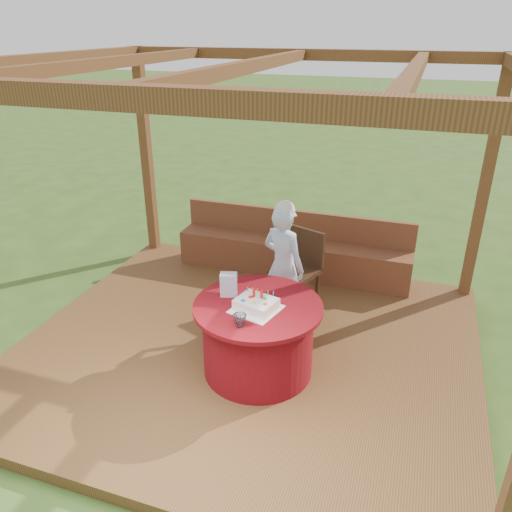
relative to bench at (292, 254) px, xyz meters
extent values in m
plane|color=#30511B|center=(0.00, -1.72, -0.38)|extent=(60.00, 60.00, 0.00)
cube|color=brown|center=(0.00, -1.72, -0.32)|extent=(4.50, 4.00, 0.12)
cube|color=brown|center=(-2.13, 0.16, 1.03)|extent=(0.12, 0.12, 2.60)
cube|color=brown|center=(2.13, 0.16, 1.03)|extent=(0.12, 0.12, 2.60)
cube|color=brown|center=(0.00, -3.60, 2.40)|extent=(4.50, 0.14, 0.12)
cube|color=brown|center=(0.00, 0.16, 2.40)|extent=(4.50, 0.14, 0.12)
cube|color=brown|center=(-2.13, -1.72, 2.40)|extent=(0.14, 4.00, 0.12)
cube|color=brown|center=(-1.30, -1.72, 2.40)|extent=(0.10, 3.70, 0.10)
cube|color=brown|center=(0.00, -1.72, 2.40)|extent=(0.10, 3.70, 0.10)
cube|color=brown|center=(1.30, -1.72, 2.40)|extent=(0.10, 3.70, 0.10)
cube|color=brown|center=(0.00, -0.02, -0.04)|extent=(3.00, 0.42, 0.45)
cube|color=brown|center=(0.00, 0.16, 0.36)|extent=(3.00, 0.06, 0.35)
cylinder|color=maroon|center=(0.23, -2.08, 0.07)|extent=(1.01, 1.01, 0.67)
cylinder|color=maroon|center=(0.23, -2.08, 0.42)|extent=(1.17, 1.17, 0.04)
cube|color=#331E10|center=(0.26, -0.86, 0.19)|extent=(0.59, 0.59, 0.05)
cylinder|color=#331E10|center=(0.02, -0.96, -0.04)|extent=(0.04, 0.04, 0.45)
cylinder|color=#331E10|center=(0.36, -1.09, -0.04)|extent=(0.04, 0.04, 0.45)
cylinder|color=#331E10|center=(0.15, -0.62, -0.04)|extent=(0.04, 0.04, 0.45)
cylinder|color=#331E10|center=(0.49, -0.75, -0.04)|extent=(0.04, 0.04, 0.45)
cube|color=#331E10|center=(0.33, -0.66, 0.41)|extent=(0.44, 0.20, 0.45)
imported|color=#A9CDFC|center=(0.21, -1.21, 0.41)|extent=(0.58, 0.48, 1.35)
sphere|color=white|center=(0.21, -1.21, 1.03)|extent=(0.21, 0.21, 0.21)
cube|color=white|center=(0.24, -2.16, 0.44)|extent=(0.46, 0.46, 0.01)
cube|color=white|center=(0.24, -2.16, 0.49)|extent=(0.39, 0.34, 0.09)
cylinder|color=red|center=(0.20, -2.12, 0.58)|extent=(0.03, 0.03, 0.07)
cylinder|color=red|center=(0.27, -2.12, 0.58)|extent=(0.03, 0.03, 0.07)
sphere|color=blue|center=(0.14, -2.22, 0.55)|extent=(0.04, 0.04, 0.04)
sphere|color=yellow|center=(0.24, -2.23, 0.55)|extent=(0.04, 0.04, 0.04)
sphere|color=orange|center=(0.34, -2.21, 0.55)|extent=(0.04, 0.04, 0.04)
sphere|color=red|center=(0.18, -2.14, 0.55)|extent=(0.04, 0.04, 0.04)
sphere|color=green|center=(0.31, -2.13, 0.55)|extent=(0.04, 0.04, 0.04)
cube|color=#D288B5|center=(-0.08, -2.00, 0.55)|extent=(0.18, 0.14, 0.22)
imported|color=silver|center=(0.20, -2.45, 0.49)|extent=(0.15, 0.15, 0.11)
camera|label=1|loc=(1.45, -5.71, 2.71)|focal=35.00mm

